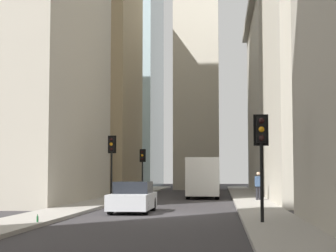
{
  "coord_description": "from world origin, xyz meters",
  "views": [
    {
      "loc": [
        -25.92,
        -2.66,
        1.85
      ],
      "look_at": [
        14.04,
        0.94,
        4.99
      ],
      "focal_mm": 63.12,
      "sensor_mm": 36.0,
      "label": 1
    }
  ],
  "objects_px": {
    "traffic_light_far_junction": "(142,160)",
    "pedestrian": "(258,185)",
    "sedan_silver": "(133,198)",
    "delivery_truck": "(204,178)",
    "traffic_light_midblock": "(112,152)",
    "discarded_bottle": "(37,219)",
    "traffic_light_foreground": "(261,142)"
  },
  "relations": [
    {
      "from": "sedan_silver",
      "to": "pedestrian",
      "type": "distance_m",
      "value": 11.85
    },
    {
      "from": "traffic_light_midblock",
      "to": "traffic_light_far_junction",
      "type": "distance_m",
      "value": 13.73
    },
    {
      "from": "sedan_silver",
      "to": "traffic_light_foreground",
      "type": "relative_size",
      "value": 1.15
    },
    {
      "from": "sedan_silver",
      "to": "traffic_light_far_junction",
      "type": "distance_m",
      "value": 22.98
    },
    {
      "from": "traffic_light_foreground",
      "to": "traffic_light_midblock",
      "type": "xyz_separation_m",
      "value": [
        15.42,
        8.15,
        0.19
      ]
    },
    {
      "from": "discarded_bottle",
      "to": "traffic_light_far_junction",
      "type": "bearing_deg",
      "value": 0.74
    },
    {
      "from": "pedestrian",
      "to": "discarded_bottle",
      "type": "height_order",
      "value": "pedestrian"
    },
    {
      "from": "traffic_light_midblock",
      "to": "traffic_light_foreground",
      "type": "bearing_deg",
      "value": -152.14
    },
    {
      "from": "traffic_light_far_junction",
      "to": "discarded_bottle",
      "type": "xyz_separation_m",
      "value": [
        -29.88,
        -0.38,
        -2.58
      ]
    },
    {
      "from": "traffic_light_midblock",
      "to": "delivery_truck",
      "type": "bearing_deg",
      "value": -40.64
    },
    {
      "from": "traffic_light_far_junction",
      "to": "delivery_truck",
      "type": "bearing_deg",
      "value": -143.56
    },
    {
      "from": "traffic_light_foreground",
      "to": "traffic_light_midblock",
      "type": "height_order",
      "value": "traffic_light_midblock"
    },
    {
      "from": "traffic_light_far_junction",
      "to": "discarded_bottle",
      "type": "distance_m",
      "value": 30.0
    },
    {
      "from": "traffic_light_midblock",
      "to": "pedestrian",
      "type": "relative_size",
      "value": 2.31
    },
    {
      "from": "traffic_light_far_junction",
      "to": "discarded_bottle",
      "type": "height_order",
      "value": "traffic_light_far_junction"
    },
    {
      "from": "delivery_truck",
      "to": "traffic_light_far_junction",
      "type": "xyz_separation_m",
      "value": [
        7.32,
        5.4,
        1.37
      ]
    },
    {
      "from": "traffic_light_foreground",
      "to": "traffic_light_far_junction",
      "type": "distance_m",
      "value": 30.24
    },
    {
      "from": "delivery_truck",
      "to": "traffic_light_midblock",
      "type": "relative_size",
      "value": 1.62
    },
    {
      "from": "sedan_silver",
      "to": "pedestrian",
      "type": "height_order",
      "value": "pedestrian"
    },
    {
      "from": "traffic_light_foreground",
      "to": "pedestrian",
      "type": "bearing_deg",
      "value": -3.11
    },
    {
      "from": "delivery_truck",
      "to": "pedestrian",
      "type": "relative_size",
      "value": 3.75
    },
    {
      "from": "traffic_light_foreground",
      "to": "pedestrian",
      "type": "height_order",
      "value": "traffic_light_foreground"
    },
    {
      "from": "delivery_truck",
      "to": "pedestrian",
      "type": "height_order",
      "value": "delivery_truck"
    },
    {
      "from": "sedan_silver",
      "to": "traffic_light_far_junction",
      "type": "xyz_separation_m",
      "value": [
        22.73,
        2.6,
        2.17
      ]
    },
    {
      "from": "traffic_light_midblock",
      "to": "discarded_bottle",
      "type": "distance_m",
      "value": 16.41
    },
    {
      "from": "traffic_light_far_junction",
      "to": "pedestrian",
      "type": "xyz_separation_m",
      "value": [
        -12.74,
        -8.95,
        -1.75
      ]
    },
    {
      "from": "delivery_truck",
      "to": "pedestrian",
      "type": "bearing_deg",
      "value": -146.79
    },
    {
      "from": "traffic_light_far_junction",
      "to": "discarded_bottle",
      "type": "bearing_deg",
      "value": -179.26
    },
    {
      "from": "traffic_light_foreground",
      "to": "traffic_light_far_junction",
      "type": "xyz_separation_m",
      "value": [
        29.14,
        8.06,
        -0.04
      ]
    },
    {
      "from": "delivery_truck",
      "to": "discarded_bottle",
      "type": "bearing_deg",
      "value": 167.46
    },
    {
      "from": "delivery_truck",
      "to": "traffic_light_midblock",
      "type": "xyz_separation_m",
      "value": [
        -6.4,
        5.5,
        1.6
      ]
    },
    {
      "from": "traffic_light_midblock",
      "to": "discarded_bottle",
      "type": "bearing_deg",
      "value": -178.32
    }
  ]
}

